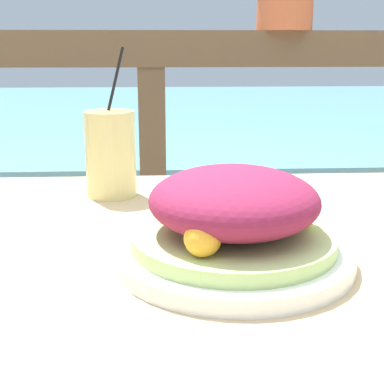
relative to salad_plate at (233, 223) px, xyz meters
The scene contains 5 objects.
patio_table 0.19m from the salad_plate, 162.06° to the left, with size 1.11×0.82×0.77m.
railing_fence 0.83m from the salad_plate, 97.55° to the left, with size 2.80×0.08×1.06m.
sea_backdrop 3.37m from the salad_plate, 91.88° to the left, with size 12.00×4.00×0.58m.
salad_plate is the anchor object (origin of this frame).
drink_glass 0.35m from the salad_plate, 119.38° to the left, with size 0.09×0.09×0.25m.
Camera 1 is at (0.03, -0.63, 1.02)m, focal length 50.00 mm.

